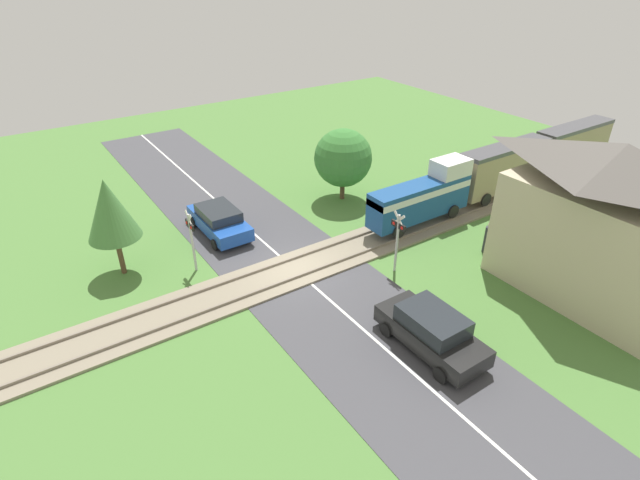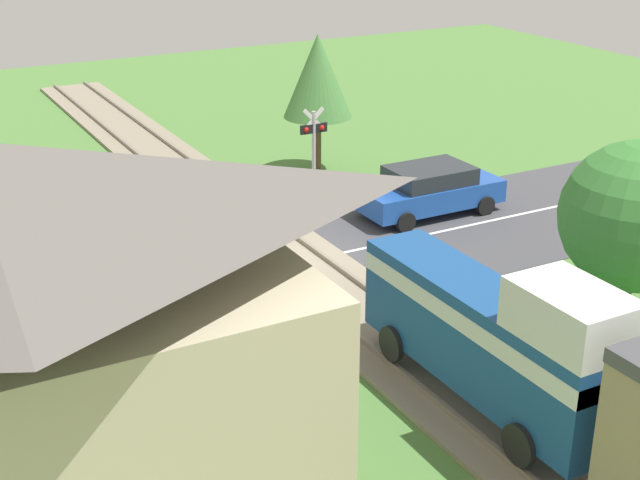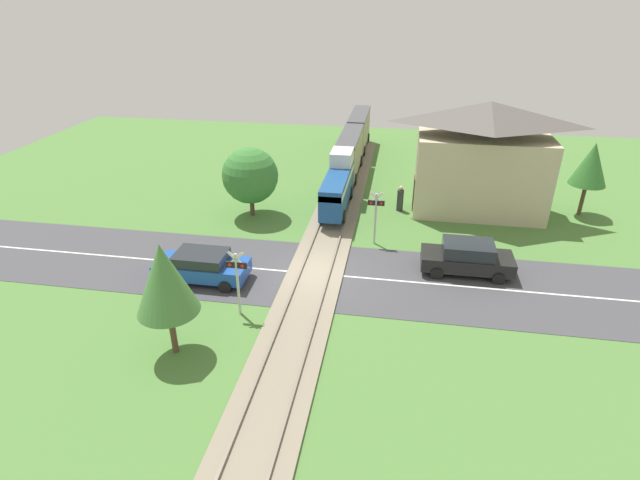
% 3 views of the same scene
% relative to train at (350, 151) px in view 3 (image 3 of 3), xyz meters
% --- Properties ---
extents(ground_plane, '(60.00, 60.00, 0.00)m').
position_rel_train_xyz_m(ground_plane, '(0.00, -14.98, -1.88)').
color(ground_plane, '#4C7A38').
extents(road_surface, '(48.00, 6.40, 0.02)m').
position_rel_train_xyz_m(road_surface, '(0.00, -14.98, -1.87)').
color(road_surface, '#424247').
rests_on(road_surface, ground_plane).
extents(track_bed, '(2.80, 48.00, 0.24)m').
position_rel_train_xyz_m(track_bed, '(0.00, -14.98, -1.81)').
color(track_bed, gray).
rests_on(track_bed, ground_plane).
extents(train, '(1.58, 20.25, 3.18)m').
position_rel_train_xyz_m(train, '(0.00, 0.00, 0.00)').
color(train, navy).
rests_on(train, track_bed).
extents(car_near_crossing, '(4.43, 2.04, 1.49)m').
position_rel_train_xyz_m(car_near_crossing, '(-5.29, -16.42, -1.09)').
color(car_near_crossing, '#1E4CA8').
rests_on(car_near_crossing, ground_plane).
extents(car_far_side, '(4.46, 2.02, 1.64)m').
position_rel_train_xyz_m(car_far_side, '(7.37, -13.54, -1.04)').
color(car_far_side, black).
rests_on(car_far_side, ground_plane).
extents(crossing_signal_west_approach, '(0.90, 0.18, 3.07)m').
position_rel_train_xyz_m(crossing_signal_west_approach, '(-2.65, -18.84, 0.09)').
color(crossing_signal_west_approach, '#B7B7B7').
rests_on(crossing_signal_west_approach, ground_plane).
extents(crossing_signal_east_approach, '(0.90, 0.18, 3.07)m').
position_rel_train_xyz_m(crossing_signal_east_approach, '(2.65, -11.11, 0.09)').
color(crossing_signal_east_approach, '#B7B7B7').
rests_on(crossing_signal_east_approach, ground_plane).
extents(station_building, '(8.46, 4.05, 6.94)m').
position_rel_train_xyz_m(station_building, '(8.68, -5.67, 1.50)').
color(station_building, '#C6B793').
rests_on(station_building, ground_plane).
extents(pedestrian_by_station, '(0.41, 0.41, 1.65)m').
position_rel_train_xyz_m(pedestrian_by_station, '(3.92, -6.17, -1.13)').
color(pedestrian_by_station, '#333338').
rests_on(pedestrian_by_station, ground_plane).
extents(tree_by_station, '(2.16, 2.16, 4.60)m').
position_rel_train_xyz_m(tree_by_station, '(15.10, -4.94, 1.40)').
color(tree_by_station, brown).
rests_on(tree_by_station, ground_plane).
extents(tree_roadside_hedge, '(3.41, 3.41, 4.31)m').
position_rel_train_xyz_m(tree_roadside_hedge, '(-5.16, -8.46, 0.72)').
color(tree_roadside_hedge, brown).
rests_on(tree_roadside_hedge, ground_plane).
extents(tree_beyond_track, '(2.33, 2.33, 4.73)m').
position_rel_train_xyz_m(tree_beyond_track, '(-4.35, -21.73, 1.43)').
color(tree_beyond_track, brown).
rests_on(tree_beyond_track, ground_plane).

